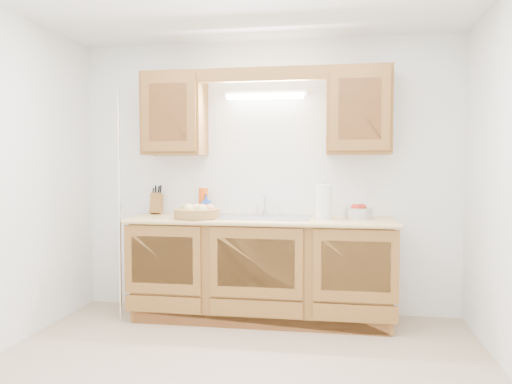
% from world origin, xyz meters
% --- Properties ---
extents(room, '(3.52, 3.50, 2.50)m').
position_xyz_m(room, '(0.00, 0.00, 1.25)').
color(room, tan).
rests_on(room, ground).
extents(base_cabinets, '(2.20, 0.60, 0.86)m').
position_xyz_m(base_cabinets, '(0.00, 1.20, 0.44)').
color(base_cabinets, brown).
rests_on(base_cabinets, ground).
extents(countertop, '(2.30, 0.63, 0.04)m').
position_xyz_m(countertop, '(0.00, 1.19, 0.88)').
color(countertop, '#DEBB74').
rests_on(countertop, base_cabinets).
extents(upper_cabinet_left, '(0.55, 0.33, 0.75)m').
position_xyz_m(upper_cabinet_left, '(-0.83, 1.33, 1.83)').
color(upper_cabinet_left, brown).
rests_on(upper_cabinet_left, room).
extents(upper_cabinet_right, '(0.55, 0.33, 0.75)m').
position_xyz_m(upper_cabinet_right, '(0.83, 1.33, 1.83)').
color(upper_cabinet_right, brown).
rests_on(upper_cabinet_right, room).
extents(valance, '(2.20, 0.05, 0.12)m').
position_xyz_m(valance, '(0.00, 1.19, 2.14)').
color(valance, brown).
rests_on(valance, room).
extents(fluorescent_fixture, '(0.76, 0.08, 0.08)m').
position_xyz_m(fluorescent_fixture, '(0.00, 1.42, 2.00)').
color(fluorescent_fixture, white).
rests_on(fluorescent_fixture, room).
extents(sink, '(0.84, 0.46, 0.36)m').
position_xyz_m(sink, '(0.00, 1.21, 0.83)').
color(sink, '#9E9EA3').
rests_on(sink, countertop).
extents(wire_shelf_pole, '(0.03, 0.03, 2.00)m').
position_xyz_m(wire_shelf_pole, '(-1.20, 0.94, 1.00)').
color(wire_shelf_pole, silver).
rests_on(wire_shelf_pole, ground).
extents(outlet_plate, '(0.08, 0.01, 0.12)m').
position_xyz_m(outlet_plate, '(0.95, 1.49, 1.15)').
color(outlet_plate, white).
rests_on(outlet_plate, room).
extents(fruit_basket, '(0.44, 0.44, 0.12)m').
position_xyz_m(fruit_basket, '(-0.54, 1.05, 0.95)').
color(fruit_basket, '#AC8445').
rests_on(fruit_basket, countertop).
extents(knife_block, '(0.10, 0.16, 0.28)m').
position_xyz_m(knife_block, '(-1.03, 1.38, 1.00)').
color(knife_block, brown).
rests_on(knife_block, countertop).
extents(orange_canister, '(0.11, 0.11, 0.26)m').
position_xyz_m(orange_canister, '(-0.58, 1.39, 1.03)').
color(orange_canister, '#EE540D').
rests_on(orange_canister, countertop).
extents(soap_bottle, '(0.11, 0.11, 0.20)m').
position_xyz_m(soap_bottle, '(-0.54, 1.35, 1.00)').
color(soap_bottle, blue).
rests_on(soap_bottle, countertop).
extents(sponge, '(0.13, 0.11, 0.02)m').
position_xyz_m(sponge, '(-0.54, 1.44, 0.91)').
color(sponge, '#CC333F').
rests_on(sponge, countertop).
extents(paper_towel, '(0.17, 0.17, 0.35)m').
position_xyz_m(paper_towel, '(0.54, 1.19, 1.04)').
color(paper_towel, silver).
rests_on(paper_towel, countertop).
extents(apple_bowl, '(0.28, 0.28, 0.13)m').
position_xyz_m(apple_bowl, '(0.83, 1.23, 0.96)').
color(apple_bowl, silver).
rests_on(apple_bowl, countertop).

